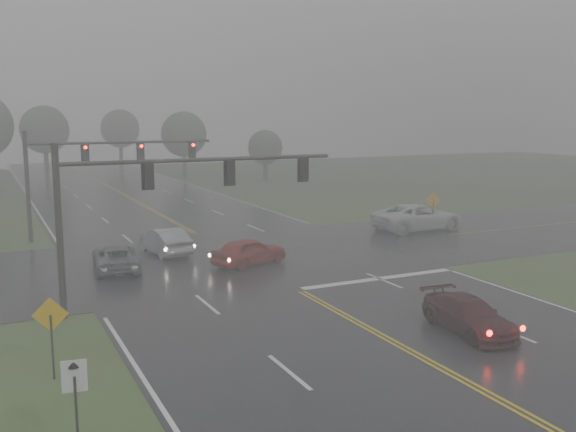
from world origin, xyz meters
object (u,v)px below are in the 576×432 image
signal_gantry_far (88,163)px  sedan_red (249,265)px  pickup_white (418,230)px  car_grey (117,270)px  signal_gantry_near (152,192)px  sedan_silver (165,254)px  sedan_maroon (468,332)px

signal_gantry_far → sedan_red: bearing=-61.4°
sedan_red → pickup_white: (14.54, 4.52, 0.00)m
signal_gantry_far → car_grey: bearing=-91.6°
car_grey → signal_gantry_near: (0.25, -7.08, 4.86)m
sedan_red → signal_gantry_far: (-6.38, 11.71, 4.90)m
pickup_white → car_grey: bearing=97.1°
sedan_silver → pickup_white: bearing=172.3°
sedan_red → car_grey: bearing=54.9°
pickup_white → signal_gantry_far: signal_gantry_far is taller
sedan_maroon → signal_gantry_far: 27.38m
sedan_maroon → sedan_red: 13.83m
sedan_maroon → sedan_red: bearing=108.9°
pickup_white → sedan_silver: bearing=89.8°
signal_gantry_far → pickup_white: bearing=-19.0°
sedan_maroon → signal_gantry_far: (-9.64, 25.15, 4.90)m
car_grey → signal_gantry_far: 10.95m
pickup_white → signal_gantry_far: size_ratio=0.54×
sedan_red → pickup_white: 15.23m
signal_gantry_near → signal_gantry_far: size_ratio=1.00×
signal_gantry_far → sedan_silver: bearing=-67.0°
sedan_maroon → signal_gantry_near: signal_gantry_near is taller
car_grey → pickup_white: pickup_white is taller
sedan_maroon → sedan_silver: (-6.63, 18.08, 0.00)m
sedan_maroon → sedan_red: (-3.26, 13.44, 0.00)m
pickup_white → signal_gantry_near: size_ratio=0.54×
sedan_maroon → signal_gantry_far: bearing=116.2°
car_grey → sedan_maroon: bearing=129.3°
sedan_red → signal_gantry_near: (-6.41, -5.17, 4.86)m
pickup_white → signal_gantry_near: 23.59m
sedan_red → signal_gantry_near: 9.56m
sedan_silver → car_grey: 4.26m
sedan_maroon → car_grey: bearing=128.1°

